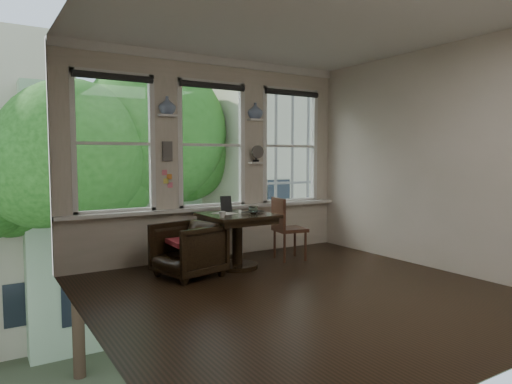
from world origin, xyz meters
TOP-DOWN VIEW (x-y plane):
  - ground at (0.00, 0.00)m, footprint 4.50×4.50m
  - ceiling at (0.00, 0.00)m, footprint 4.50×4.50m
  - wall_back at (0.00, 2.25)m, footprint 4.50×0.00m
  - wall_front at (0.00, -2.25)m, footprint 4.50×0.00m
  - wall_left at (-2.25, 0.00)m, footprint 0.00×4.50m
  - wall_right at (2.25, 0.00)m, footprint 0.00×4.50m
  - window_left at (-1.45, 2.25)m, footprint 1.10×0.12m
  - window_center at (0.00, 2.25)m, footprint 1.10×0.12m
  - window_right at (1.45, 2.25)m, footprint 1.10×0.12m
  - shelf_left at (-0.72, 2.15)m, footprint 0.26×0.16m
  - shelf_right at (0.72, 2.15)m, footprint 0.26×0.16m
  - intercom at (-0.72, 2.18)m, footprint 0.14×0.06m
  - sticky_notes at (-0.72, 2.19)m, footprint 0.16×0.01m
  - desk_fan at (0.72, 2.13)m, footprint 0.20×0.20m
  - vase_left at (-0.72, 2.15)m, footprint 0.24×0.24m
  - vase_right at (0.72, 2.15)m, footprint 0.24×0.24m
  - table at (-0.04, 1.38)m, footprint 0.90×0.90m
  - armchair_left at (-0.79, 1.32)m, footprint 0.91×0.89m
  - cushion_red at (-0.79, 1.32)m, footprint 0.45×0.45m
  - side_chair_right at (0.88, 1.43)m, footprint 0.48×0.48m
  - laptop at (0.16, 1.26)m, footprint 0.37×0.25m
  - mug at (-0.41, 1.11)m, footprint 0.10×0.10m
  - drinking_glass at (0.13, 1.24)m, footprint 0.15×0.15m
  - tablet at (-0.05, 1.69)m, footprint 0.17×0.10m
  - papers at (-0.17, 1.51)m, footprint 0.31×0.36m

SIDE VIEW (x-z plane):
  - ground at x=0.00m, z-range 0.00..0.00m
  - armchair_left at x=-0.79m, z-range 0.00..0.69m
  - table at x=-0.04m, z-range 0.00..0.75m
  - cushion_red at x=-0.79m, z-range 0.42..0.48m
  - side_chair_right at x=0.88m, z-range 0.00..0.92m
  - papers at x=-0.17m, z-range 0.75..0.75m
  - laptop at x=0.16m, z-range 0.75..0.78m
  - mug at x=-0.41m, z-range 0.75..0.83m
  - drinking_glass at x=0.13m, z-range 0.75..0.86m
  - tablet at x=-0.05m, z-range 0.75..0.97m
  - sticky_notes at x=-0.72m, z-range 1.13..1.37m
  - wall_back at x=0.00m, z-range -0.75..3.75m
  - wall_front at x=0.00m, z-range -0.75..3.75m
  - wall_left at x=-2.25m, z-range -0.75..3.75m
  - wall_right at x=2.25m, z-range -0.75..3.75m
  - desk_fan at x=0.72m, z-range 1.41..1.65m
  - intercom at x=-0.72m, z-range 1.46..1.74m
  - window_left at x=-1.45m, z-range 0.75..2.65m
  - window_center at x=0.00m, z-range 0.75..2.65m
  - window_right at x=1.45m, z-range 0.75..2.65m
  - shelf_left at x=-0.72m, z-range 2.08..2.12m
  - shelf_right at x=0.72m, z-range 2.08..2.12m
  - vase_left at x=-0.72m, z-range 2.12..2.36m
  - vase_right at x=0.72m, z-range 2.12..2.36m
  - ceiling at x=0.00m, z-range 3.00..3.00m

